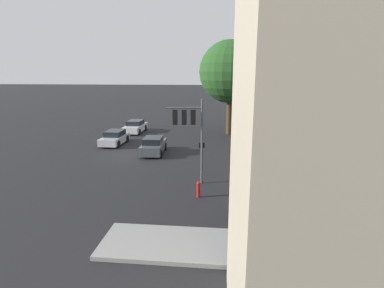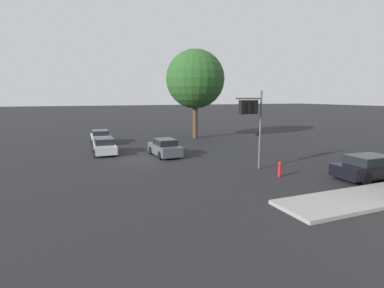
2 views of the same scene
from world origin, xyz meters
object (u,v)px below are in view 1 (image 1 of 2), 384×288
at_px(street_tree, 230,72).
at_px(traffic_signal, 189,124).
at_px(crossing_car_0, 135,127).
at_px(parked_car_0, 296,208).
at_px(crossing_car_1, 154,146).
at_px(crossing_car_2, 115,138).
at_px(fire_hydrant, 198,189).

distance_m(street_tree, traffic_signal, 16.35).
relative_size(street_tree, crossing_car_0, 2.42).
relative_size(street_tree, parked_car_0, 2.25).
distance_m(traffic_signal, parked_car_0, 7.69).
height_order(crossing_car_1, parked_car_0, crossing_car_1).
bearing_deg(parked_car_0, crossing_car_2, 135.31).
bearing_deg(parked_car_0, street_tree, 98.79).
bearing_deg(street_tree, crossing_car_2, -60.97).
bearing_deg(crossing_car_0, fire_hydrant, 27.09).
relative_size(crossing_car_1, parked_car_0, 0.88).
height_order(street_tree, crossing_car_1, street_tree).
distance_m(street_tree, crossing_car_0, 12.42).
height_order(traffic_signal, parked_car_0, traffic_signal).
distance_m(street_tree, fire_hydrant, 19.15).
distance_m(traffic_signal, fire_hydrant, 3.96).
xyz_separation_m(crossing_car_0, crossing_car_1, (8.98, 4.23, 0.02)).
relative_size(street_tree, fire_hydrant, 11.12).
bearing_deg(parked_car_0, crossing_car_1, 130.57).
distance_m(street_tree, crossing_car_2, 14.08).
distance_m(crossing_car_2, fire_hydrant, 14.90).
bearing_deg(parked_car_0, fire_hydrant, 154.21).
relative_size(traffic_signal, parked_car_0, 1.15).
relative_size(traffic_signal, fire_hydrant, 5.69).
distance_m(crossing_car_0, crossing_car_1, 9.93).
distance_m(crossing_car_0, parked_car_0, 24.35).
bearing_deg(crossing_car_1, crossing_car_0, 22.79).
distance_m(traffic_signal, crossing_car_2, 13.15).
bearing_deg(crossing_car_0, street_tree, 91.25).
height_order(crossing_car_1, crossing_car_2, crossing_car_1).
bearing_deg(fire_hydrant, crossing_car_1, -152.82).
bearing_deg(crossing_car_1, crossing_car_2, 54.67).
relative_size(crossing_car_0, parked_car_0, 0.93).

